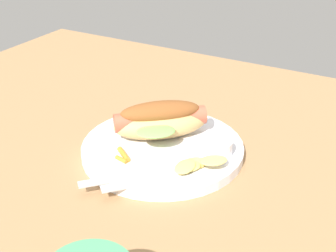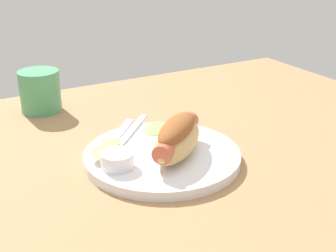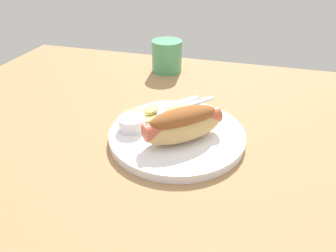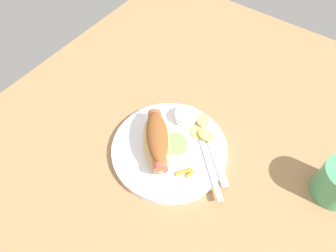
{
  "view_description": "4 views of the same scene",
  "coord_description": "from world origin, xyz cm",
  "px_view_note": "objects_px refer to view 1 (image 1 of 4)",
  "views": [
    {
      "loc": [
        31.98,
        -56.11,
        39.12
      ],
      "look_at": [
        1.19,
        -1.03,
        5.39
      ],
      "focal_mm": 50.12,
      "sensor_mm": 36.0,
      "label": 1
    },
    {
      "loc": [
        31.86,
        58.59,
        34.48
      ],
      "look_at": [
        -1.03,
        -0.55,
        6.0
      ],
      "focal_mm": 48.96,
      "sensor_mm": 36.0,
      "label": 2
    },
    {
      "loc": [
        -11.41,
        46.47,
        33.13
      ],
      "look_at": [
        1.21,
        1.27,
        3.74
      ],
      "focal_mm": 32.73,
      "sensor_mm": 36.0,
      "label": 3
    },
    {
      "loc": [
        -30.71,
        -22.19,
        60.83
      ],
      "look_at": [
        1.7,
        0.96,
        6.47
      ],
      "focal_mm": 33.93,
      "sensor_mm": 36.0,
      "label": 4
    }
  ],
  "objects_px": {
    "hot_dog": "(160,120)",
    "carrot_garnish": "(123,156)",
    "chips_pile": "(196,164)",
    "plate": "(164,149)",
    "fork": "(141,174)",
    "sauce_ramekin": "(215,147)",
    "knife": "(153,180)"
  },
  "relations": [
    {
      "from": "hot_dog",
      "to": "carrot_garnish",
      "type": "height_order",
      "value": "hot_dog"
    },
    {
      "from": "hot_dog",
      "to": "chips_pile",
      "type": "xyz_separation_m",
      "value": [
        0.09,
        -0.06,
        -0.02
      ]
    },
    {
      "from": "chips_pile",
      "to": "carrot_garnish",
      "type": "relative_size",
      "value": 2.25
    },
    {
      "from": "plate",
      "to": "chips_pile",
      "type": "bearing_deg",
      "value": -26.98
    },
    {
      "from": "fork",
      "to": "chips_pile",
      "type": "bearing_deg",
      "value": 175.08
    },
    {
      "from": "fork",
      "to": "chips_pile",
      "type": "height_order",
      "value": "chips_pile"
    },
    {
      "from": "hot_dog",
      "to": "fork",
      "type": "height_order",
      "value": "hot_dog"
    },
    {
      "from": "hot_dog",
      "to": "fork",
      "type": "relative_size",
      "value": 1.16
    },
    {
      "from": "sauce_ramekin",
      "to": "hot_dog",
      "type": "bearing_deg",
      "value": 176.61
    },
    {
      "from": "sauce_ramekin",
      "to": "plate",
      "type": "bearing_deg",
      "value": -170.59
    },
    {
      "from": "hot_dog",
      "to": "knife",
      "type": "xyz_separation_m",
      "value": [
        0.05,
        -0.11,
        -0.03
      ]
    },
    {
      "from": "plate",
      "to": "hot_dog",
      "type": "xyz_separation_m",
      "value": [
        -0.02,
        0.02,
        0.04
      ]
    },
    {
      "from": "sauce_ramekin",
      "to": "carrot_garnish",
      "type": "distance_m",
      "value": 0.14
    },
    {
      "from": "plate",
      "to": "carrot_garnish",
      "type": "bearing_deg",
      "value": -118.55
    },
    {
      "from": "plate",
      "to": "hot_dog",
      "type": "distance_m",
      "value": 0.05
    },
    {
      "from": "fork",
      "to": "knife",
      "type": "xyz_separation_m",
      "value": [
        0.02,
        -0.0,
        -0.0
      ]
    },
    {
      "from": "chips_pile",
      "to": "plate",
      "type": "bearing_deg",
      "value": 153.02
    },
    {
      "from": "fork",
      "to": "knife",
      "type": "distance_m",
      "value": 0.02
    },
    {
      "from": "hot_dog",
      "to": "sauce_ramekin",
      "type": "distance_m",
      "value": 0.1
    },
    {
      "from": "knife",
      "to": "hot_dog",
      "type": "bearing_deg",
      "value": -112.23
    },
    {
      "from": "sauce_ramekin",
      "to": "knife",
      "type": "relative_size",
      "value": 0.35
    },
    {
      "from": "plate",
      "to": "sauce_ramekin",
      "type": "bearing_deg",
      "value": 9.41
    },
    {
      "from": "fork",
      "to": "chips_pile",
      "type": "distance_m",
      "value": 0.08
    },
    {
      "from": "hot_dog",
      "to": "chips_pile",
      "type": "bearing_deg",
      "value": 106.27
    },
    {
      "from": "sauce_ramekin",
      "to": "carrot_garnish",
      "type": "height_order",
      "value": "sauce_ramekin"
    },
    {
      "from": "fork",
      "to": "plate",
      "type": "bearing_deg",
      "value": -127.68
    },
    {
      "from": "knife",
      "to": "chips_pile",
      "type": "relative_size",
      "value": 1.89
    },
    {
      "from": "plate",
      "to": "hot_dog",
      "type": "bearing_deg",
      "value": 132.73
    },
    {
      "from": "plate",
      "to": "carrot_garnish",
      "type": "xyz_separation_m",
      "value": [
        -0.03,
        -0.06,
        0.01
      ]
    },
    {
      "from": "plate",
      "to": "carrot_garnish",
      "type": "height_order",
      "value": "carrot_garnish"
    },
    {
      "from": "fork",
      "to": "carrot_garnish",
      "type": "bearing_deg",
      "value": -75.67
    },
    {
      "from": "fork",
      "to": "knife",
      "type": "relative_size",
      "value": 0.9
    }
  ]
}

